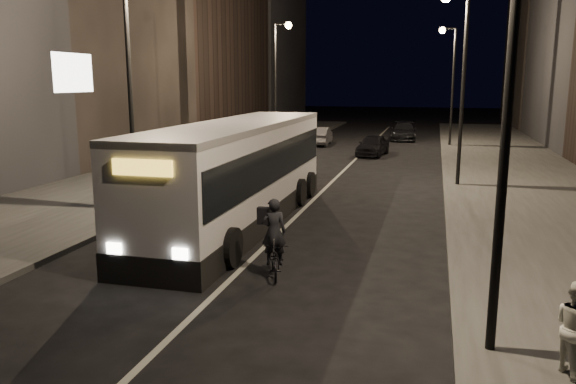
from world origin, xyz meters
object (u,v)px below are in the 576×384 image
Objects in this scene: streetlight_right_near at (495,32)px; city_bus at (239,169)px; streetlight_left_far at (279,69)px; cyclist_on_bicycle at (275,250)px; streetlight_right_mid at (458,63)px; streetlight_right_far at (450,70)px; car_near at (373,145)px; pedestrian_woman at (576,328)px; car_far at (404,131)px; streetlight_left_near at (135,59)px; car_mid at (320,136)px.

city_bus is (-6.93, 7.65, -3.55)m from streetlight_right_near.
cyclist_on_bicycle is (6.29, -22.99, -4.72)m from streetlight_left_far.
cyclist_on_bicycle is at bearing -108.62° from streetlight_right_mid.
streetlight_right_far is at bearing 90.00° from streetlight_right_mid.
cyclist_on_bicycle is 0.51× the size of car_near.
streetlight_right_mid is 2.12× the size of car_near.
city_bus is (3.73, -18.35, -3.55)m from streetlight_left_far.
pedestrian_woman is 27.15m from car_near.
cyclist_on_bicycle is 33.19m from car_far.
pedestrian_woman is (1.43, -16.53, -4.45)m from streetlight_right_mid.
streetlight_right_mid is 11.91m from car_near.
city_bus is at bearing 23.65° from pedestrian_woman.
streetlight_left_far is 0.66× the size of city_bus.
streetlight_left_near is at bearing 143.12° from streetlight_right_near.
cyclist_on_bicycle is (-4.38, -12.99, -4.72)m from streetlight_right_mid.
streetlight_left_far reaches higher than city_bus.
streetlight_left_near is 1.00× the size of streetlight_left_far.
streetlight_right_near is 7.10m from cyclist_on_bicycle.
car_far is (5.75, 5.24, 0.03)m from car_mid.
streetlight_right_far is 26.26m from streetlight_left_near.
streetlight_right_far reaches higher than cyclist_on_bicycle.
streetlight_right_mid reaches higher than car_mid.
car_mid reaches higher than car_near.
car_mid is (-2.00, 23.30, -1.14)m from city_bus.
streetlight_right_mid reaches higher than pedestrian_woman.
pedestrian_woman is 33.14m from car_mid.
streetlight_right_mid is 20.95m from car_far.
car_near is 0.79× the size of car_far.
streetlight_left_far is at bearing 112.30° from streetlight_right_near.
streetlight_left_near is at bearing -101.82° from car_near.
car_mid is (-8.93, 30.94, -4.69)m from streetlight_right_near.
streetlight_right_far is at bearing 29.36° from streetlight_left_far.
streetlight_left_far is (-10.66, -6.00, 0.00)m from streetlight_right_far.
streetlight_left_near is 19.55m from car_near.
streetlight_left_near is 18.00m from streetlight_left_far.
streetlight_right_near is at bearing -86.40° from car_far.
cyclist_on_bicycle is at bearing -74.71° from streetlight_left_far.
car_mid is at bearing 83.23° from cyclist_on_bicycle.
cyclist_on_bicycle is at bearing -93.49° from car_far.
pedestrian_woman is at bearing -44.17° from city_bus.
streetlight_left_near is 2.12× the size of car_near.
car_near is at bearing -0.42° from streetlight_left_far.
city_bus reaches higher than cyclist_on_bicycle.
streetlight_left_near is at bearing 125.53° from cyclist_on_bicycle.
streetlight_left_far is 19.06m from city_bus.
streetlight_left_near is at bearing 32.80° from pedestrian_woman.
streetlight_left_far reaches higher than car_mid.
streetlight_right_near and streetlight_left_far have the same top height.
streetlight_right_mid reaches higher than car_near.
pedestrian_woman is (1.43, -32.53, -4.45)m from streetlight_right_far.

